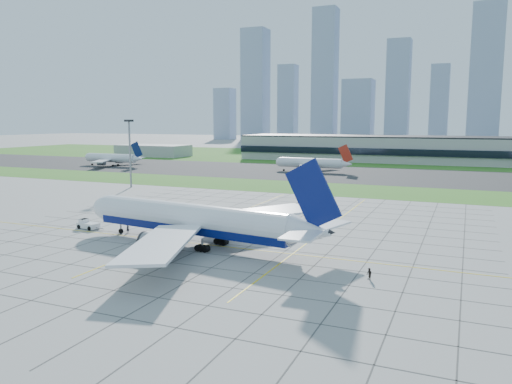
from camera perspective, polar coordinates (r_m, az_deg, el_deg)
ground at (r=104.77m, az=-4.85°, el=-5.80°), size 1400.00×1400.00×0.00m
grass_median at (r=187.68m, az=8.12°, el=0.36°), size 700.00×35.00×0.04m
asphalt_taxiway at (r=240.87m, az=11.52°, el=2.00°), size 700.00×75.00×0.04m
grass_far at (r=348.94m, az=15.19°, el=3.74°), size 700.00×145.00×0.04m
apron_markings at (r=114.23m, az=-2.04°, el=-4.59°), size 120.00×130.00×0.03m
terminal at (r=320.16m, az=21.73°, el=4.48°), size 260.00×43.00×15.80m
service_block at (r=365.36m, az=-11.66°, el=4.67°), size 50.00×25.00×8.00m
light_mast at (r=194.70m, az=-14.24°, el=5.25°), size 2.50×2.50×25.60m
city_skyline at (r=613.27m, az=18.12°, el=10.94°), size 523.00×32.40×160.00m
airliner at (r=102.18m, az=-7.15°, el=-3.23°), size 59.72×60.13×18.85m
pushback_tug at (r=124.21m, az=-18.71°, el=-3.53°), size 8.02×3.39×2.20m
crew_near at (r=116.90m, az=-14.44°, el=-4.08°), size 0.76×0.84×1.93m
crew_far at (r=82.57m, az=12.81°, el=-9.13°), size 1.17×1.20×1.94m
distant_jet_0 at (r=290.92m, az=-16.11°, el=3.76°), size 36.69×42.66×14.08m
distant_jet_1 at (r=248.19m, az=6.36°, el=3.32°), size 36.92×42.66×14.08m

